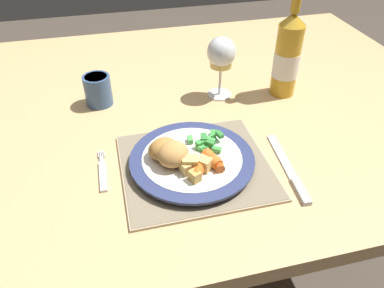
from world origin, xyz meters
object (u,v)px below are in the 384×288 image
(wine_glass, at_px, (221,55))
(dining_table, at_px, (175,125))
(fork, at_px, (103,173))
(drinking_cup, at_px, (98,89))
(dinner_plate, at_px, (192,160))
(bottle, at_px, (287,56))
(table_knife, at_px, (291,173))

(wine_glass, bearing_deg, dining_table, -176.42)
(fork, relative_size, drinking_cup, 1.62)
(dining_table, height_order, dinner_plate, dinner_plate)
(wine_glass, height_order, drinking_cup, wine_glass)
(dining_table, relative_size, wine_glass, 9.36)
(dining_table, height_order, wine_glass, wine_glass)
(dinner_plate, relative_size, fork, 2.02)
(bottle, bearing_deg, fork, -156.18)
(bottle, bearing_deg, dining_table, 176.14)
(fork, xyz_separation_m, bottle, (0.50, 0.22, 0.11))
(table_knife, relative_size, bottle, 0.77)
(table_knife, bearing_deg, wine_glass, 98.21)
(fork, bearing_deg, dining_table, 50.28)
(bottle, bearing_deg, drinking_cup, 172.80)
(fork, relative_size, table_knife, 0.59)
(bottle, xyz_separation_m, drinking_cup, (-0.49, 0.06, -0.07))
(dining_table, xyz_separation_m, bottle, (0.30, -0.02, 0.18))
(dining_table, height_order, bottle, bottle)
(bottle, distance_m, drinking_cup, 0.50)
(fork, relative_size, wine_glass, 0.78)
(fork, relative_size, bottle, 0.45)
(fork, bearing_deg, wine_glass, 37.11)
(dining_table, bearing_deg, drinking_cup, 167.68)
(wine_glass, xyz_separation_m, bottle, (0.17, -0.03, -0.01))
(table_knife, xyz_separation_m, wine_glass, (-0.05, 0.34, 0.11))
(fork, distance_m, bottle, 0.56)
(dining_table, xyz_separation_m, fork, (-0.20, -0.24, 0.07))
(drinking_cup, bearing_deg, dining_table, -12.32)
(wine_glass, distance_m, drinking_cup, 0.33)
(fork, height_order, table_knife, table_knife)
(dinner_plate, bearing_deg, dining_table, 86.78)
(dinner_plate, relative_size, bottle, 0.91)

